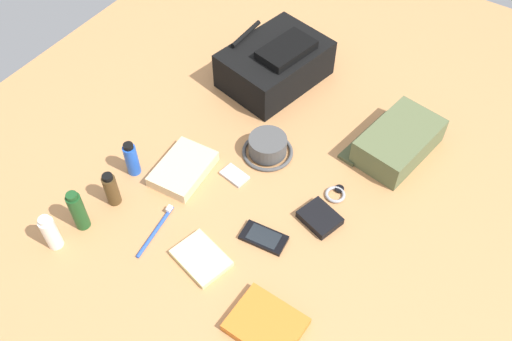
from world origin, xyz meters
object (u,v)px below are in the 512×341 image
Objects in this scene: toiletry_pouch at (398,141)px; toothbrush at (157,228)px; cell_phone at (264,238)px; notepad at (201,258)px; backpack at (275,64)px; folded_towel at (183,169)px; shampoo_bottle at (78,211)px; wristwatch at (336,194)px; bucket_hat at (268,147)px; deodorant_spray at (132,159)px; toothpaste_tube at (51,232)px; wallet at (320,218)px; cologne_bottle at (111,189)px; paperback_novel at (266,324)px; media_player at (235,175)px.

toiletry_pouch reaches higher than toothbrush.
notepad is (-0.15, 0.11, 0.00)m from cell_phone.
backpack is 2.00× the size of folded_towel.
shampoo_bottle is 2.06× the size of wristwatch.
notepad is at bearing 153.35° from wristwatch.
deodorant_spray is (-0.29, 0.30, 0.03)m from bucket_hat.
toothpaste_tube reaches higher than folded_towel.
wallet is at bearing -74.35° from deodorant_spray.
bucket_hat is 0.27m from wristwatch.
folded_towel is (-0.45, 0.51, -0.03)m from toiletry_pouch.
cologne_bottle is 0.64× the size of toothbrush.
bucket_hat is 0.59m from paperback_novel.
paperback_novel is at bearing -107.90° from deodorant_spray.
folded_towel reaches higher than toothbrush.
backpack reaches higher than toothbrush.
folded_towel is at bearing 60.12° from paperback_novel.
paperback_novel is at bearing -147.45° from bucket_hat.
deodorant_spray is (-0.53, 0.64, 0.02)m from toiletry_pouch.
deodorant_spray is 0.63m from wristwatch.
cell_phone is at bearing 159.18° from wristwatch.
toothpaste_tube reaches higher than cologne_bottle.
shampoo_bottle is 0.23m from deodorant_spray.
shampoo_bottle is (-0.84, 0.12, -0.00)m from backpack.
deodorant_spray is 0.24m from toothbrush.
paperback_novel reaches higher than toothbrush.
bucket_hat is at bearing -151.23° from backpack.
wristwatch is (0.50, -0.56, -0.06)m from shampoo_bottle.
shampoo_bottle is 0.53m from cell_phone.
toiletry_pouch is at bearing -37.14° from toothpaste_tube.
cologne_bottle reaches higher than toothbrush.
toothpaste_tube reaches higher than notepad.
toothpaste_tube is at bearing 133.69° from toothbrush.
toiletry_pouch is 0.99m from shampoo_bottle.
deodorant_spray is at bearing 2.60° from shampoo_bottle.
backpack is at bearing 31.33° from notepad.
folded_towel is at bearing -58.22° from deodorant_spray.
bucket_hat is 1.09× the size of notepad.
backpack is 0.68m from cell_phone.
paperback_novel reaches higher than notepad.
toothpaste_tube is at bearing 125.42° from cell_phone.
bucket_hat is at bearing -13.12° from media_player.
shampoo_bottle is at bearing 93.12° from paperback_novel.
backpack is 3.21× the size of deodorant_spray.
folded_towel is at bearing 179.58° from backpack.
deodorant_spray is 0.68× the size of paperback_novel.
notepad reaches higher than media_player.
deodorant_spray is (0.32, -0.01, -0.00)m from toothpaste_tube.
wristwatch is (-0.34, -0.43, -0.07)m from backpack.
cologne_bottle reaches higher than cell_phone.
paperback_novel is 0.43m from toothbrush.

